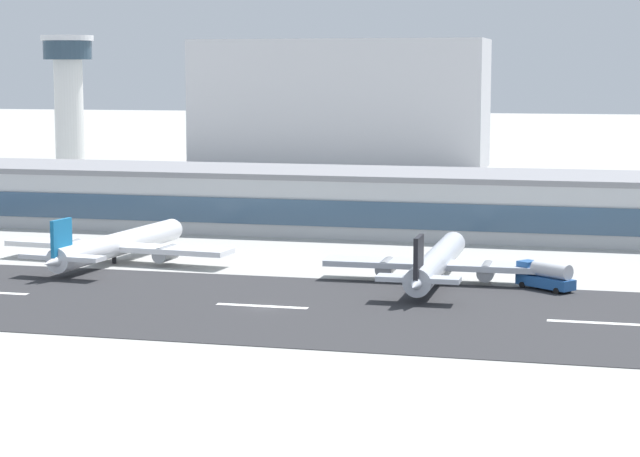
{
  "coord_description": "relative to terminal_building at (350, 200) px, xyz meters",
  "views": [
    {
      "loc": [
        43.28,
        -142.22,
        29.62
      ],
      "look_at": [
        -1.46,
        34.05,
        5.68
      ],
      "focal_mm": 67.62,
      "sensor_mm": 36.0,
      "label": 1
    }
  ],
  "objects": [
    {
      "name": "airliner_black_tail_gate_2",
      "position": [
        24.06,
        -51.52,
        -2.85
      ],
      "size": [
        31.66,
        41.77,
        8.72
      ],
      "rotation": [
        0.0,
        0.0,
        1.58
      ],
      "color": "silver",
      "rests_on": "ground_plane"
    },
    {
      "name": "service_fuel_truck_0",
      "position": [
        39.39,
        -53.32,
        -3.61
      ],
      "size": [
        8.38,
        7.15,
        3.95
      ],
      "rotation": [
        0.0,
        0.0,
        2.5
      ],
      "color": "#23569E",
      "rests_on": "ground_plane"
    },
    {
      "name": "terminal_building",
      "position": [
        0.0,
        0.0,
        0.0
      ],
      "size": [
        189.4,
        25.53,
        11.26
      ],
      "color": "#B7BABC",
      "rests_on": "ground_plane"
    },
    {
      "name": "runway_strip",
      "position": [
        6.04,
        -73.72,
        -5.6
      ],
      "size": [
        800.0,
        42.99,
        0.08
      ],
      "primitive_type": "cube",
      "color": "#2D2D30",
      "rests_on": "ground_plane"
    },
    {
      "name": "distant_hotel_block",
      "position": [
        -37.45,
        148.75,
        13.9
      ],
      "size": [
        91.32,
        25.49,
        39.07
      ],
      "primitive_type": "cube",
      "color": "#BCBCC1",
      "rests_on": "ground_plane"
    },
    {
      "name": "runway_centreline_dash_4",
      "position": [
        5.48,
        -73.72,
        -5.55
      ],
      "size": [
        12.0,
        1.2,
        0.01
      ],
      "primitive_type": "cube",
      "color": "white",
      "rests_on": "runway_strip"
    },
    {
      "name": "control_tower",
      "position": [
        -73.38,
        35.11,
        16.57
      ],
      "size": [
        11.78,
        11.78,
        37.41
      ],
      "color": "silver",
      "rests_on": "ground_plane"
    },
    {
      "name": "airliner_blue_tail_gate_1",
      "position": [
        -26.67,
        -46.28,
        -2.89
      ],
      "size": [
        37.73,
        41.26,
        8.62
      ],
      "rotation": [
        0.0,
        0.0,
        1.48
      ],
      "color": "silver",
      "rests_on": "ground_plane"
    },
    {
      "name": "ground_plane",
      "position": [
        6.04,
        -74.41,
        -5.64
      ],
      "size": [
        1400.0,
        1400.0,
        0.0
      ],
      "primitive_type": "plane",
      "color": "#A8A8A3"
    },
    {
      "name": "runway_centreline_dash_5",
      "position": [
        46.95,
        -73.72,
        -5.55
      ],
      "size": [
        12.0,
        1.2,
        0.01
      ],
      "primitive_type": "cube",
      "color": "white",
      "rests_on": "runway_strip"
    }
  ]
}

